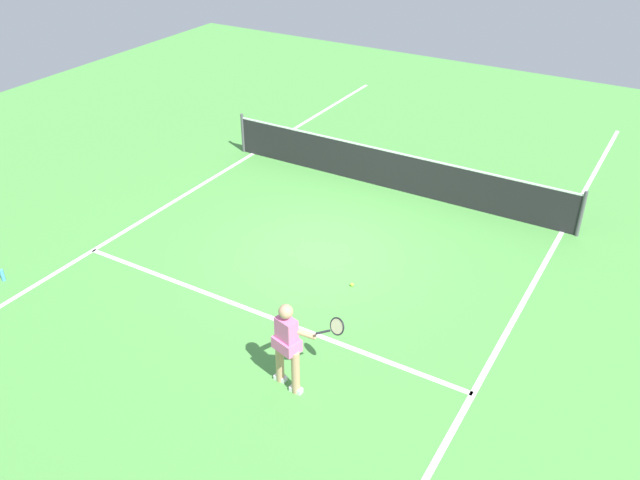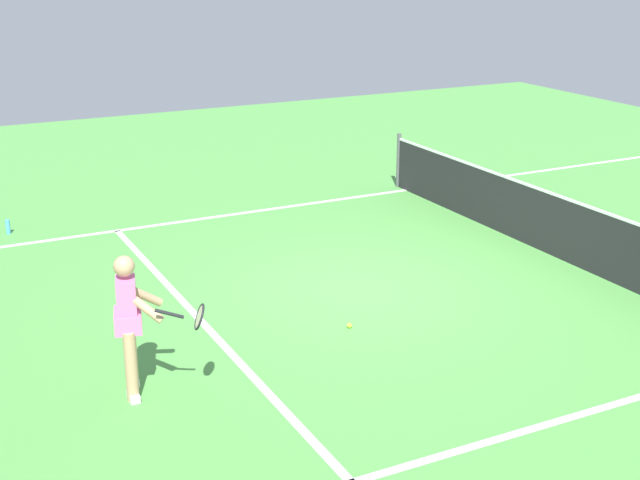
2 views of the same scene
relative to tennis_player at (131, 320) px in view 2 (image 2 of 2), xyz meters
The scene contains 8 objects.
ground_plane 4.06m from the tennis_player, 113.05° to the left, with size 28.41×28.41×0.00m, color #4C9342.
service_line_marking 2.17m from the tennis_player, 141.13° to the left, with size 8.14×0.10×0.01m, color white.
sideline_left_marking 6.76m from the tennis_player, 147.00° to the left, with size 0.10×19.85×0.01m, color white.
sideline_right_marking 4.52m from the tennis_player, 55.44° to the left, with size 0.10×19.85×0.01m, color white.
court_net 7.10m from the tennis_player, 102.66° to the left, with size 8.82×0.08×1.06m.
tennis_player is the anchor object (origin of this frame).
tennis_ball_near 2.99m from the tennis_player, 98.66° to the left, with size 0.07×0.07×0.07m, color #D1E533.
water_bottle 6.34m from the tennis_player, behind, with size 0.07×0.07×0.24m, color #4C9EE5.
Camera 2 is at (10.03, -5.72, 4.59)m, focal length 49.85 mm.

